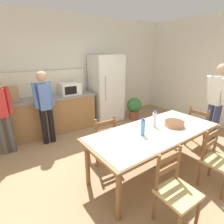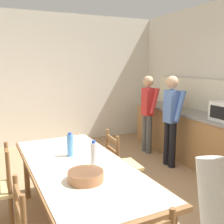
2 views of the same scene
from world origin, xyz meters
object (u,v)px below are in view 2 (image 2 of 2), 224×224
dining_table (79,171)px  bottle_near_centre (70,145)px  chair_side_far_left (121,165)px  person_at_counter (171,116)px  serving_bowl (86,175)px  paper_bag (177,100)px  person_at_sink (148,110)px  bottle_off_centre (94,154)px

dining_table → bottle_near_centre: bearing=-177.5°
bottle_near_centre → chair_side_far_left: 0.93m
person_at_counter → serving_bowl: bearing=-142.6°
dining_table → bottle_near_centre: (-0.28, -0.01, 0.20)m
paper_bag → dining_table: (1.72, -2.53, -0.39)m
paper_bag → serving_bowl: size_ratio=1.12×
chair_side_far_left → person_at_counter: (-0.65, 1.27, 0.46)m
person_at_counter → chair_side_far_left: bearing=-153.0°
serving_bowl → person_at_counter: 2.62m
bottle_near_centre → person_at_sink: 2.67m
person_at_sink → person_at_counter: person_at_counter is taller
dining_table → paper_bag: bearing=124.2°
chair_side_far_left → person_at_counter: bearing=-61.0°
chair_side_far_left → person_at_sink: person_at_sink is taller
bottle_off_centre → person_at_sink: (-2.10, 1.92, -0.02)m
chair_side_far_left → person_at_counter: 1.50m
serving_bowl → chair_side_far_left: (-0.94, 0.81, -0.38)m
person_at_sink → serving_bowl: bearing=-131.3°
paper_bag → dining_table: 3.09m
bottle_near_centre → serving_bowl: (0.68, -0.04, -0.07)m
bottle_near_centre → dining_table: bearing=2.5°
bottle_off_centre → person_at_counter: 2.30m
serving_bowl → bottle_off_centre: bearing=148.1°
bottle_near_centre → person_at_counter: person_at_counter is taller
bottle_near_centre → serving_bowl: size_ratio=0.84×
person_at_sink → person_at_counter: size_ratio=0.98×
paper_bag → chair_side_far_left: bearing=-56.5°
bottle_near_centre → bottle_off_centre: 0.41m
chair_side_far_left → person_at_counter: size_ratio=0.57×
paper_bag → person_at_counter: (0.53, -0.51, -0.19)m
bottle_near_centre → chair_side_far_left: (-0.26, 0.76, -0.46)m
paper_bag → person_at_counter: bearing=-43.8°
bottle_near_centre → person_at_sink: bearing=129.7°
serving_bowl → person_at_sink: size_ratio=0.20×
paper_bag → person_at_counter: size_ratio=0.23×
paper_bag → serving_bowl: 3.36m
dining_table → person_at_counter: size_ratio=1.44×
bottle_near_centre → person_at_counter: (-0.91, 2.03, -0.00)m
chair_side_far_left → person_at_sink: (-1.44, 1.29, 0.44)m
bottle_off_centre → person_at_counter: (-1.30, 1.90, -0.00)m
bottle_off_centre → serving_bowl: bottle_off_centre is taller
bottle_off_centre → chair_side_far_left: size_ratio=0.30×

